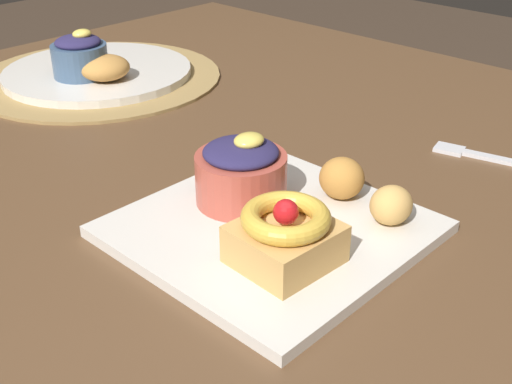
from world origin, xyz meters
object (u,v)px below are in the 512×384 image
back_ramekin (80,56)px  front_plate (271,229)px  berry_ramekin (241,172)px  fritter_front (342,178)px  fritter_middle (391,205)px  back_pastry (105,68)px  cake_slice (285,235)px  fork (477,155)px  back_plate (98,72)px

back_ramekin → front_plate: bearing=-103.2°
berry_ramekin → fritter_front: berry_ramekin is taller
front_plate → fritter_middle: bearing=-44.8°
berry_ramekin → back_pastry: bearing=73.7°
berry_ramekin → fritter_middle: size_ratio=2.12×
cake_slice → berry_ramekin: size_ratio=0.94×
berry_ramekin → back_ramekin: back_ramekin is taller
cake_slice → fork: cake_slice is taller
cake_slice → fritter_front: size_ratio=1.87×
cake_slice → back_pastry: cake_slice is taller
front_plate → cake_slice: 0.07m
fritter_front → back_ramekin: (0.03, 0.52, 0.01)m
berry_ramekin → fritter_front: 0.11m
back_pastry → fork: 0.56m
back_plate → fritter_middle: bearing=-96.9°
front_plate → berry_ramekin: berry_ramekin is taller
back_ramekin → berry_ramekin: bearing=-103.0°
berry_ramekin → back_plate: bearing=73.1°
fritter_middle → fork: 0.22m
back_plate → back_pastry: back_pastry is taller
cake_slice → fritter_middle: size_ratio=1.99×
front_plate → back_pastry: 0.48m
fritter_front → berry_ramekin: bearing=138.0°
front_plate → fritter_front: (0.09, -0.02, 0.03)m
back_pastry → fritter_front: bearing=-95.0°
back_plate → fritter_front: bearing=-96.8°
back_ramekin → fork: back_ramekin is taller
front_plate → back_ramekin: 0.52m
cake_slice → back_pastry: size_ratio=1.17×
front_plate → cake_slice: cake_slice is taller
berry_ramekin → back_ramekin: (0.10, 0.45, 0.00)m
fork → back_plate: bearing=0.9°
fritter_middle → fork: size_ratio=0.35×
front_plate → back_pastry: back_pastry is taller
front_plate → back_plate: size_ratio=0.89×
berry_ramekin → back_plate: 0.49m
front_plate → cake_slice: size_ratio=2.97×
fritter_front → back_ramekin: bearing=87.0°
berry_ramekin → back_pastry: berry_ramekin is taller
cake_slice → berry_ramekin: bearing=63.7°
berry_ramekin → fork: berry_ramekin is taller
fritter_front → back_pastry: bearing=85.0°
back_ramekin → fork: (0.19, -0.57, -0.05)m
front_plate → fork: front_plate is taller
front_plate → fritter_middle: (0.08, -0.08, 0.03)m
back_ramekin → fork: 0.60m
fork → back_pastry: bearing=4.5°
cake_slice → fork: size_ratio=0.71×
fritter_middle → back_pastry: bearing=84.7°
front_plate → cake_slice: bearing=-126.5°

